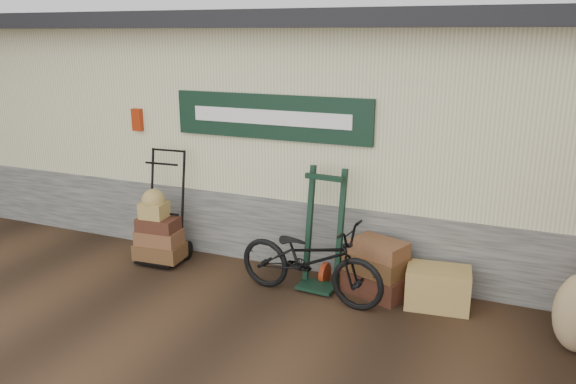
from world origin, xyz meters
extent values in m
plane|color=black|center=(0.00, 0.00, 0.00)|extent=(80.00, 80.00, 0.00)
cube|color=#4C4C47|center=(0.00, 2.75, 0.45)|extent=(14.00, 3.54, 0.90)
cube|color=#BEBB8B|center=(0.00, 2.75, 1.95)|extent=(14.00, 3.50, 2.10)
cube|color=black|center=(0.00, 2.60, 3.10)|extent=(14.40, 4.10, 0.20)
cube|color=black|center=(-0.30, 0.97, 1.95)|extent=(2.60, 0.06, 0.55)
cube|color=white|center=(-0.30, 0.94, 1.95)|extent=(2.10, 0.01, 0.18)
cube|color=#97260A|center=(-2.30, 0.97, 1.80)|extent=(0.14, 0.10, 0.30)
cube|color=olive|center=(1.88, 0.62, 0.22)|extent=(0.74, 0.53, 0.45)
imported|color=black|center=(0.50, 0.28, 0.52)|extent=(0.82, 1.86, 1.04)
camera|label=1|loc=(2.57, -5.26, 2.95)|focal=35.00mm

